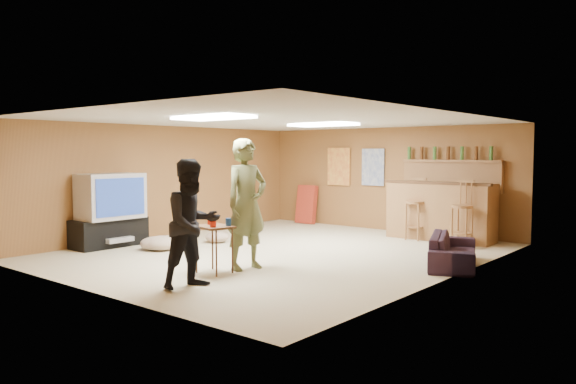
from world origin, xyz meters
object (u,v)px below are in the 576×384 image
Objects in this scene: tv_body at (111,196)px; bar_counter at (441,211)px; sofa at (453,250)px; person_olive at (247,204)px; person_black at (193,224)px; tray_table at (214,249)px.

tv_body is 0.55× the size of bar_counter.
bar_counter is 2.52m from sofa.
person_black is (0.27, -1.23, -0.14)m from person_olive.
bar_counter is 1.25× the size of sofa.
sofa is (5.35, 2.25, -0.67)m from tv_body.
person_black is at bearing -17.42° from tv_body.
person_black reaches higher than bar_counter.
sofa is 2.42× the size of tray_table.
person_black is at bearing -158.96° from person_olive.
tv_body reaches higher than bar_counter.
person_black reaches higher than tv_body.
tray_table reaches higher than sofa.
person_black is at bearing -97.49° from bar_counter.
tv_body is at bearing 91.56° from sofa.
person_olive is (-0.99, -4.29, 0.38)m from bar_counter.
tv_body is 0.59× the size of person_olive.
person_black reaches higher than tray_table.
person_olive is at bearing 2.91° from tv_body.
tray_table is at bearing 171.14° from person_olive.
person_black is (-0.73, -5.52, 0.25)m from bar_counter.
tv_body is 0.69× the size of sofa.
sofa is at bearing 22.84° from tv_body.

